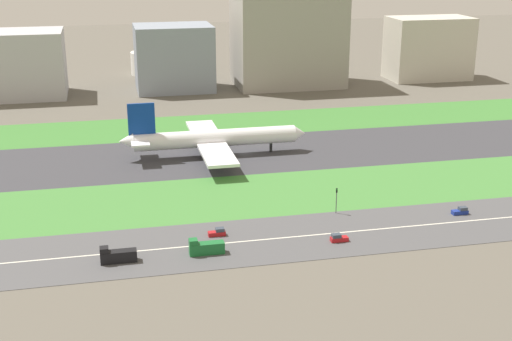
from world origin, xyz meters
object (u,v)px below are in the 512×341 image
car_3 (218,232)px  traffic_light (336,199)px  truck_0 (117,256)px  cargo_warehouse (428,48)px  terminal_building (8,65)px  car_2 (338,238)px  office_tower (288,31)px  hangar_building (174,58)px  fuel_tank_west (153,63)px  airliner (211,139)px  truck_2 (206,248)px  car_1 (461,211)px

car_3 → traffic_light: (34.24, 7.99, 3.37)m
car_3 → truck_0: truck_0 is taller
cargo_warehouse → terminal_building: bearing=180.0°
car_2 → cargo_warehouse: cargo_warehouse is taller
truck_0 → traffic_light: 62.22m
truck_0 → terminal_building: size_ratio=0.16×
truck_0 → office_tower: bearing=-115.6°
traffic_light → office_tower: office_tower is taller
terminal_building → hangar_building: (77.79, 0.00, 0.44)m
office_tower → fuel_tank_west: office_tower is taller
hangar_building → fuel_tank_west: (-7.19, 45.00, -9.74)m
terminal_building → airliner: bearing=-55.6°
hangar_building → office_tower: 58.89m
hangar_building → car_3: bearing=-92.8°
cargo_warehouse → car_3: bearing=-128.4°
car_3 → fuel_tank_west: size_ratio=0.18×
hangar_building → airliner: bearing=-89.9°
car_3 → traffic_light: traffic_light is taller
fuel_tank_west → truck_2: bearing=-91.5°
traffic_light → hangar_building: hangar_building is taller
airliner → hangar_building: bearing=90.1°
truck_2 → car_1: size_ratio=1.91×
car_1 → office_tower: office_tower is taller
car_2 → car_1: bearing=-165.4°
car_1 → hangar_building: size_ratio=0.12×
fuel_tank_west → car_1: bearing=-73.9°
airliner → car_2: size_ratio=14.77×
fuel_tank_west → car_2: bearing=-83.5°
airliner → truck_0: airliner is taller
car_2 → truck_2: bearing=0.0°
car_1 → terminal_building: 227.83m
truck_2 → car_3: bearing=-114.5°
car_2 → office_tower: size_ratio=0.08×
car_1 → hangar_building: hangar_building is taller
airliner → hangar_building: (-0.28, 114.00, 9.66)m
terminal_building → hangar_building: hangar_building is taller
cargo_warehouse → hangar_building: bearing=180.0°
truck_2 → car_1: (71.87, 10.00, -0.75)m
truck_2 → terminal_building: size_ratio=0.16×
car_3 → truck_2: 11.01m
car_1 → office_tower: size_ratio=0.08×
traffic_light → truck_2: bearing=-155.1°
truck_2 → hangar_building: (13.39, 192.00, 14.22)m
car_2 → car_1: same height
terminal_building → office_tower: (135.57, 0.00, 11.81)m
terminal_building → cargo_warehouse: 213.06m
traffic_light → airliner: bearing=112.7°
terminal_building → cargo_warehouse: (213.06, 0.00, 0.77)m
car_2 → car_3: (-28.79, 10.00, 0.00)m
car_2 → cargo_warehouse: (115.31, 192.00, 15.30)m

